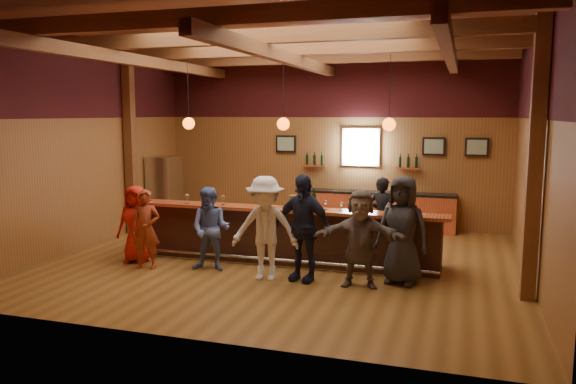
# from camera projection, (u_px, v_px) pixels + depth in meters

# --- Properties ---
(room) EXTENTS (9.04, 9.00, 4.52)m
(room) POSITION_uv_depth(u_px,v_px,m) (284.00, 97.00, 10.66)
(room) COLOR brown
(room) RESTS_ON ground
(bar_counter) EXTENTS (6.30, 1.07, 1.11)m
(bar_counter) POSITION_uv_depth(u_px,v_px,m) (287.00, 234.00, 11.12)
(bar_counter) COLOR black
(bar_counter) RESTS_ON ground
(back_bar_cabinet) EXTENTS (4.00, 0.52, 0.95)m
(back_bar_cabinet) POSITION_uv_depth(u_px,v_px,m) (374.00, 210.00, 14.15)
(back_bar_cabinet) COLOR #9A3A1C
(back_bar_cabinet) RESTS_ON ground
(window) EXTENTS (0.95, 0.09, 0.95)m
(window) POSITION_uv_depth(u_px,v_px,m) (361.00, 147.00, 14.26)
(window) COLOR silver
(window) RESTS_ON room
(framed_pictures) EXTENTS (5.35, 0.05, 0.45)m
(framed_pictures) POSITION_uv_depth(u_px,v_px,m) (395.00, 146.00, 13.99)
(framed_pictures) COLOR black
(framed_pictures) RESTS_ON room
(wine_shelves) EXTENTS (3.00, 0.18, 0.30)m
(wine_shelves) POSITION_uv_depth(u_px,v_px,m) (360.00, 164.00, 14.26)
(wine_shelves) COLOR #9A3A1C
(wine_shelves) RESTS_ON room
(pendant_lights) EXTENTS (4.24, 0.24, 1.37)m
(pendant_lights) POSITION_uv_depth(u_px,v_px,m) (283.00, 124.00, 10.68)
(pendant_lights) COLOR black
(pendant_lights) RESTS_ON room
(stainless_fridge) EXTENTS (0.70, 0.70, 1.80)m
(stainless_fridge) POSITION_uv_depth(u_px,v_px,m) (164.00, 191.00, 14.60)
(stainless_fridge) COLOR silver
(stainless_fridge) RESTS_ON ground
(customer_orange) EXTENTS (0.77, 0.53, 1.52)m
(customer_orange) POSITION_uv_depth(u_px,v_px,m) (136.00, 224.00, 10.97)
(customer_orange) COLOR red
(customer_orange) RESTS_ON ground
(customer_redvest) EXTENTS (0.61, 0.48, 1.50)m
(customer_redvest) POSITION_uv_depth(u_px,v_px,m) (146.00, 229.00, 10.51)
(customer_redvest) COLOR maroon
(customer_redvest) RESTS_ON ground
(customer_denim) EXTENTS (0.81, 0.66, 1.56)m
(customer_denim) POSITION_uv_depth(u_px,v_px,m) (211.00, 229.00, 10.36)
(customer_denim) COLOR #556AAA
(customer_denim) RESTS_ON ground
(customer_white) EXTENTS (1.26, 0.82, 1.83)m
(customer_white) POSITION_uv_depth(u_px,v_px,m) (265.00, 228.00, 9.77)
(customer_white) COLOR silver
(customer_white) RESTS_ON ground
(customer_navy) EXTENTS (1.17, 0.69, 1.88)m
(customer_navy) POSITION_uv_depth(u_px,v_px,m) (303.00, 228.00, 9.71)
(customer_navy) COLOR #1A1F35
(customer_navy) RESTS_ON ground
(customer_brown) EXTENTS (1.58, 0.65, 1.65)m
(customer_brown) POSITION_uv_depth(u_px,v_px,m) (360.00, 238.00, 9.39)
(customer_brown) COLOR #665951
(customer_brown) RESTS_ON ground
(customer_dark) EXTENTS (1.01, 0.77, 1.86)m
(customer_dark) POSITION_uv_depth(u_px,v_px,m) (402.00, 230.00, 9.54)
(customer_dark) COLOR #27282A
(customer_dark) RESTS_ON ground
(bartender) EXTENTS (0.67, 0.54, 1.61)m
(bartender) POSITION_uv_depth(u_px,v_px,m) (382.00, 216.00, 11.58)
(bartender) COLOR black
(bartender) RESTS_ON ground
(ice_bucket) EXTENTS (0.23, 0.23, 0.25)m
(ice_bucket) POSITION_uv_depth(u_px,v_px,m) (295.00, 202.00, 10.65)
(ice_bucket) COLOR brown
(ice_bucket) RESTS_ON bar_counter
(bottle_a) EXTENTS (0.08, 0.08, 0.38)m
(bottle_a) POSITION_uv_depth(u_px,v_px,m) (314.00, 200.00, 10.68)
(bottle_a) COLOR black
(bottle_a) RESTS_ON bar_counter
(bottle_b) EXTENTS (0.08, 0.08, 0.36)m
(bottle_b) POSITION_uv_depth(u_px,v_px,m) (314.00, 202.00, 10.57)
(bottle_b) COLOR black
(bottle_b) RESTS_ON bar_counter
(glass_a) EXTENTS (0.09, 0.09, 0.20)m
(glass_a) POSITION_uv_depth(u_px,v_px,m) (150.00, 194.00, 11.55)
(glass_a) COLOR silver
(glass_a) RESTS_ON bar_counter
(glass_b) EXTENTS (0.09, 0.09, 0.20)m
(glass_b) POSITION_uv_depth(u_px,v_px,m) (187.00, 197.00, 11.20)
(glass_b) COLOR silver
(glass_b) RESTS_ON bar_counter
(glass_c) EXTENTS (0.08, 0.08, 0.18)m
(glass_c) POSITION_uv_depth(u_px,v_px,m) (205.00, 197.00, 11.24)
(glass_c) COLOR silver
(glass_c) RESTS_ON bar_counter
(glass_d) EXTENTS (0.09, 0.09, 0.20)m
(glass_d) POSITION_uv_depth(u_px,v_px,m) (223.00, 198.00, 11.05)
(glass_d) COLOR silver
(glass_d) RESTS_ON bar_counter
(glass_e) EXTENTS (0.08, 0.08, 0.18)m
(glass_e) POSITION_uv_depth(u_px,v_px,m) (272.00, 200.00, 10.80)
(glass_e) COLOR silver
(glass_e) RESTS_ON bar_counter
(glass_f) EXTENTS (0.08, 0.08, 0.18)m
(glass_f) POSITION_uv_depth(u_px,v_px,m) (326.00, 203.00, 10.49)
(glass_f) COLOR silver
(glass_f) RESTS_ON bar_counter
(glass_g) EXTENTS (0.07, 0.07, 0.16)m
(glass_g) POSITION_uv_depth(u_px,v_px,m) (342.00, 205.00, 10.35)
(glass_g) COLOR silver
(glass_g) RESTS_ON bar_counter
(glass_h) EXTENTS (0.08, 0.08, 0.18)m
(glass_h) POSITION_uv_depth(u_px,v_px,m) (389.00, 206.00, 10.16)
(glass_h) COLOR silver
(glass_h) RESTS_ON bar_counter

